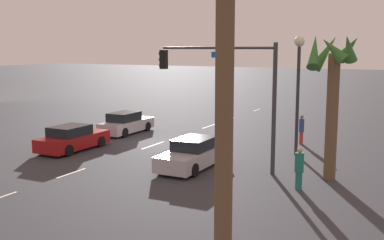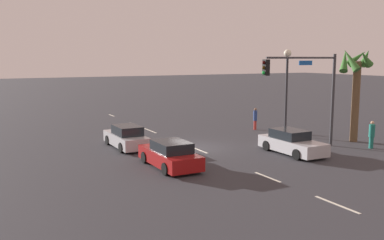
{
  "view_description": "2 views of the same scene",
  "coord_description": "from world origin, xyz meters",
  "px_view_note": "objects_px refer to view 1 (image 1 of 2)",
  "views": [
    {
      "loc": [
        24.78,
        15.11,
        5.89
      ],
      "look_at": [
        -1.78,
        1.43,
        1.34
      ],
      "focal_mm": 44.83,
      "sensor_mm": 36.0,
      "label": 1
    },
    {
      "loc": [
        24.14,
        -12.73,
        5.81
      ],
      "look_at": [
        -2.42,
        1.18,
        1.45
      ],
      "focal_mm": 39.7,
      "sensor_mm": 36.0,
      "label": 2
    }
  ],
  "objects_px": {
    "pedestrian_0": "(301,128)",
    "palm_tree_1": "(229,2)",
    "palm_tree_0": "(332,78)",
    "car_1": "(126,124)",
    "streetlamp": "(298,73)",
    "pedestrian_1": "(299,168)",
    "car_0": "(72,139)",
    "traffic_signal": "(231,83)",
    "car_2": "(192,154)"
  },
  "relations": [
    {
      "from": "car_0",
      "to": "streetlamp",
      "type": "distance_m",
      "value": 13.26
    },
    {
      "from": "pedestrian_0",
      "to": "car_1",
      "type": "bearing_deg",
      "value": -80.93
    },
    {
      "from": "pedestrian_0",
      "to": "palm_tree_1",
      "type": "height_order",
      "value": "palm_tree_1"
    },
    {
      "from": "traffic_signal",
      "to": "pedestrian_0",
      "type": "bearing_deg",
      "value": 169.38
    },
    {
      "from": "car_1",
      "to": "pedestrian_1",
      "type": "xyz_separation_m",
      "value": [
        7.63,
        14.07,
        0.26
      ]
    },
    {
      "from": "streetlamp",
      "to": "pedestrian_1",
      "type": "bearing_deg",
      "value": 16.1
    },
    {
      "from": "car_2",
      "to": "palm_tree_0",
      "type": "bearing_deg",
      "value": 98.9
    },
    {
      "from": "car_2",
      "to": "palm_tree_1",
      "type": "height_order",
      "value": "palm_tree_1"
    },
    {
      "from": "palm_tree_1",
      "to": "car_1",
      "type": "bearing_deg",
      "value": -137.21
    },
    {
      "from": "car_2",
      "to": "palm_tree_1",
      "type": "distance_m",
      "value": 12.16
    },
    {
      "from": "pedestrian_1",
      "to": "palm_tree_0",
      "type": "relative_size",
      "value": 0.27
    },
    {
      "from": "car_2",
      "to": "traffic_signal",
      "type": "distance_m",
      "value": 4.01
    },
    {
      "from": "car_1",
      "to": "pedestrian_1",
      "type": "bearing_deg",
      "value": 61.53
    },
    {
      "from": "car_2",
      "to": "palm_tree_1",
      "type": "relative_size",
      "value": 0.46
    },
    {
      "from": "pedestrian_1",
      "to": "car_0",
      "type": "bearing_deg",
      "value": -97.09
    },
    {
      "from": "car_0",
      "to": "pedestrian_1",
      "type": "distance_m",
      "value": 13.75
    },
    {
      "from": "traffic_signal",
      "to": "palm_tree_0",
      "type": "relative_size",
      "value": 0.93
    },
    {
      "from": "palm_tree_1",
      "to": "car_0",
      "type": "bearing_deg",
      "value": -124.11
    },
    {
      "from": "car_0",
      "to": "car_2",
      "type": "xyz_separation_m",
      "value": [
        0.46,
        8.02,
        0.0
      ]
    },
    {
      "from": "pedestrian_0",
      "to": "car_0",
      "type": "bearing_deg",
      "value": -55.35
    },
    {
      "from": "streetlamp",
      "to": "pedestrian_1",
      "type": "relative_size",
      "value": 3.61
    },
    {
      "from": "pedestrian_0",
      "to": "palm_tree_1",
      "type": "relative_size",
      "value": 0.18
    },
    {
      "from": "pedestrian_1",
      "to": "palm_tree_1",
      "type": "relative_size",
      "value": 0.18
    },
    {
      "from": "car_2",
      "to": "palm_tree_1",
      "type": "bearing_deg",
      "value": 32.46
    },
    {
      "from": "car_0",
      "to": "car_1",
      "type": "height_order",
      "value": "car_1"
    },
    {
      "from": "traffic_signal",
      "to": "palm_tree_0",
      "type": "height_order",
      "value": "palm_tree_0"
    },
    {
      "from": "car_1",
      "to": "pedestrian_0",
      "type": "relative_size",
      "value": 2.55
    },
    {
      "from": "car_1",
      "to": "pedestrian_1",
      "type": "relative_size",
      "value": 2.55
    },
    {
      "from": "pedestrian_1",
      "to": "palm_tree_0",
      "type": "xyz_separation_m",
      "value": [
        -2.24,
        0.75,
        3.63
      ]
    },
    {
      "from": "pedestrian_0",
      "to": "palm_tree_0",
      "type": "xyz_separation_m",
      "value": [
        7.26,
        3.11,
        3.61
      ]
    },
    {
      "from": "car_2",
      "to": "pedestrian_0",
      "type": "bearing_deg",
      "value": 158.44
    },
    {
      "from": "streetlamp",
      "to": "palm_tree_0",
      "type": "xyz_separation_m",
      "value": [
        4.12,
        2.58,
        0.07
      ]
    },
    {
      "from": "car_1",
      "to": "palm_tree_1",
      "type": "height_order",
      "value": "palm_tree_1"
    },
    {
      "from": "car_1",
      "to": "streetlamp",
      "type": "height_order",
      "value": "streetlamp"
    },
    {
      "from": "car_2",
      "to": "palm_tree_0",
      "type": "distance_m",
      "value": 7.54
    },
    {
      "from": "car_0",
      "to": "pedestrian_0",
      "type": "relative_size",
      "value": 2.55
    },
    {
      "from": "palm_tree_0",
      "to": "streetlamp",
      "type": "bearing_deg",
      "value": -147.91
    },
    {
      "from": "streetlamp",
      "to": "palm_tree_0",
      "type": "relative_size",
      "value": 0.98
    },
    {
      "from": "car_0",
      "to": "car_1",
      "type": "xyz_separation_m",
      "value": [
        -5.93,
        -0.42,
        0.01
      ]
    },
    {
      "from": "car_0",
      "to": "traffic_signal",
      "type": "height_order",
      "value": "traffic_signal"
    },
    {
      "from": "streetlamp",
      "to": "palm_tree_0",
      "type": "distance_m",
      "value": 4.86
    },
    {
      "from": "traffic_signal",
      "to": "palm_tree_0",
      "type": "distance_m",
      "value": 4.6
    },
    {
      "from": "pedestrian_1",
      "to": "palm_tree_1",
      "type": "xyz_separation_m",
      "value": [
        7.5,
        -0.06,
        6.09
      ]
    },
    {
      "from": "pedestrian_1",
      "to": "palm_tree_1",
      "type": "height_order",
      "value": "palm_tree_1"
    },
    {
      "from": "car_0",
      "to": "palm_tree_0",
      "type": "xyz_separation_m",
      "value": [
        -0.54,
        14.39,
        3.9
      ]
    },
    {
      "from": "traffic_signal",
      "to": "pedestrian_1",
      "type": "bearing_deg",
      "value": 65.39
    },
    {
      "from": "car_0",
      "to": "car_1",
      "type": "distance_m",
      "value": 5.94
    },
    {
      "from": "car_0",
      "to": "car_2",
      "type": "relative_size",
      "value": 1.0
    },
    {
      "from": "car_0",
      "to": "car_1",
      "type": "relative_size",
      "value": 1.0
    },
    {
      "from": "car_1",
      "to": "car_0",
      "type": "bearing_deg",
      "value": 4.08
    }
  ]
}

